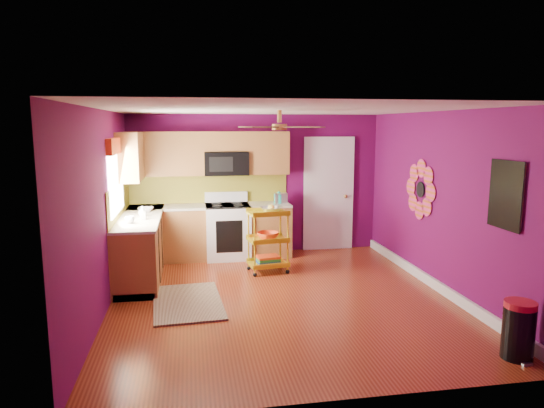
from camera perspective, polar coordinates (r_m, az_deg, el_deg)
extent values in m
plane|color=maroon|center=(6.65, 1.16, -11.00)|extent=(5.00, 5.00, 0.00)
cube|color=#5C0A49|center=(8.78, -1.88, 2.34)|extent=(4.50, 0.04, 2.50)
cube|color=#5C0A49|center=(3.96, 8.06, -6.23)|extent=(4.50, 0.04, 2.50)
cube|color=#5C0A49|center=(6.31, -19.30, -0.88)|extent=(0.04, 5.00, 2.50)
cube|color=#5C0A49|center=(7.10, 19.32, 0.20)|extent=(0.04, 5.00, 2.50)
cube|color=silver|center=(6.25, 1.23, 11.05)|extent=(4.50, 5.00, 0.04)
cube|color=white|center=(7.36, 18.62, -8.92)|extent=(0.05, 4.90, 0.14)
cube|color=brown|center=(7.75, -15.15, -4.93)|extent=(0.60, 2.30, 0.90)
cube|color=brown|center=(8.54, -7.25, -3.37)|extent=(2.80, 0.60, 0.90)
cube|color=beige|center=(7.65, -15.30, -1.51)|extent=(0.63, 2.30, 0.04)
cube|color=beige|center=(8.45, -7.31, -0.26)|extent=(2.80, 0.63, 0.04)
cube|color=black|center=(7.85, -15.03, -7.76)|extent=(0.54, 2.30, 0.10)
cube|color=black|center=(8.64, -7.19, -5.96)|extent=(2.80, 0.54, 0.10)
cube|color=white|center=(8.53, -5.22, -3.29)|extent=(0.76, 0.66, 0.92)
cube|color=black|center=(8.44, -5.27, -0.20)|extent=(0.76, 0.62, 0.03)
cube|color=white|center=(8.70, -5.42, 0.84)|extent=(0.76, 0.06, 0.18)
cube|color=black|center=(8.21, -5.04, -3.84)|extent=(0.45, 0.02, 0.55)
cube|color=brown|center=(8.49, -12.49, 5.79)|extent=(1.32, 0.33, 0.75)
cube|color=brown|center=(8.59, -0.49, 6.04)|extent=(0.72, 0.33, 0.75)
cube|color=brown|center=(8.50, -5.47, 7.35)|extent=(0.76, 0.33, 0.34)
cube|color=brown|center=(8.05, -16.19, 5.47)|extent=(0.33, 1.30, 0.75)
cube|color=black|center=(8.48, -5.41, 4.78)|extent=(0.76, 0.38, 0.40)
cube|color=olive|center=(8.70, -7.43, 1.84)|extent=(2.80, 0.01, 0.51)
cube|color=olive|center=(7.64, -17.55, 0.47)|extent=(0.01, 2.30, 0.51)
cube|color=white|center=(7.30, -17.92, 2.87)|extent=(0.03, 1.20, 1.00)
cube|color=red|center=(7.26, -17.87, 6.57)|extent=(0.08, 1.35, 0.22)
cube|color=white|center=(9.06, 6.64, 1.06)|extent=(0.85, 0.04, 2.05)
cube|color=white|center=(9.04, 6.67, 1.04)|extent=(0.95, 0.02, 2.15)
sphere|color=#BF8C3F|center=(9.11, 8.66, 0.90)|extent=(0.07, 0.07, 0.07)
cylinder|color=black|center=(7.61, 17.05, 1.63)|extent=(0.01, 0.24, 0.24)
cube|color=teal|center=(5.88, 25.87, 0.97)|extent=(0.03, 0.52, 0.72)
cube|color=black|center=(5.87, 25.75, 0.96)|extent=(0.01, 0.56, 0.76)
cylinder|color=#BF8C3F|center=(6.44, 0.89, 10.28)|extent=(0.06, 0.06, 0.16)
cylinder|color=#BF8C3F|center=(6.44, 0.89, 9.04)|extent=(0.20, 0.20, 0.08)
cube|color=#4C2D19|center=(6.76, 2.73, 9.04)|extent=(0.47, 0.47, 0.01)
cube|color=#4C2D19|center=(6.66, -1.85, 9.04)|extent=(0.47, 0.47, 0.01)
cube|color=#4C2D19|center=(6.13, -1.15, 9.03)|extent=(0.47, 0.47, 0.01)
cube|color=#4C2D19|center=(6.23, 3.81, 9.02)|extent=(0.47, 0.47, 0.01)
cube|color=black|center=(6.57, -9.90, -11.29)|extent=(0.96, 1.48, 0.02)
cylinder|color=gold|center=(7.40, -2.04, -4.81)|extent=(0.03, 0.03, 0.93)
cylinder|color=gold|center=(7.56, 1.87, -4.52)|extent=(0.03, 0.03, 0.93)
cylinder|color=gold|center=(7.75, -2.78, -4.18)|extent=(0.03, 0.03, 0.93)
cylinder|color=gold|center=(7.90, 0.98, -3.91)|extent=(0.03, 0.03, 0.93)
sphere|color=black|center=(7.53, -2.02, -8.31)|extent=(0.07, 0.07, 0.07)
sphere|color=black|center=(7.68, 1.85, -7.95)|extent=(0.07, 0.07, 0.07)
sphere|color=black|center=(7.87, -2.75, -7.53)|extent=(0.07, 0.07, 0.07)
sphere|color=black|center=(8.02, 0.97, -7.21)|extent=(0.07, 0.07, 0.07)
cube|color=gold|center=(7.56, -0.49, -1.10)|extent=(0.65, 0.51, 0.03)
cube|color=gold|center=(7.64, -0.48, -4.23)|extent=(0.65, 0.51, 0.03)
cube|color=gold|center=(7.75, -0.48, -7.05)|extent=(0.65, 0.51, 0.03)
imported|color=beige|center=(7.56, -0.10, -0.65)|extent=(0.37, 0.37, 0.08)
sphere|color=yellow|center=(7.56, -0.10, -0.47)|extent=(0.11, 0.11, 0.11)
imported|color=red|center=(7.63, -0.49, -3.72)|extent=(0.38, 0.38, 0.11)
cube|color=navy|center=(7.73, -0.48, -6.78)|extent=(0.38, 0.31, 0.04)
cube|color=#267233|center=(7.72, -0.48, -6.49)|extent=(0.38, 0.31, 0.04)
cube|color=red|center=(7.71, -0.48, -6.24)|extent=(0.38, 0.31, 0.03)
cylinder|color=black|center=(5.54, 26.98, -13.37)|extent=(0.33, 0.33, 0.53)
cylinder|color=#AE1823|center=(5.44, 27.21, -10.48)|extent=(0.31, 0.31, 0.06)
cube|color=beige|center=(5.53, 27.77, -16.31)|extent=(0.11, 0.06, 0.03)
cylinder|color=#16A99B|center=(8.59, 0.82, 0.65)|extent=(0.18, 0.18, 0.16)
sphere|color=#16A99B|center=(8.58, 0.82, 1.31)|extent=(0.06, 0.06, 0.06)
cube|color=beige|center=(8.59, 1.03, 0.71)|extent=(0.22, 0.15, 0.18)
imported|color=#EA3F72|center=(7.34, -14.94, -1.08)|extent=(0.08, 0.08, 0.17)
imported|color=white|center=(7.58, -15.00, -0.84)|extent=(0.12, 0.12, 0.16)
imported|color=white|center=(8.03, -14.64, -0.62)|extent=(0.25, 0.25, 0.06)
imported|color=white|center=(7.09, -16.38, -1.79)|extent=(0.13, 0.13, 0.10)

